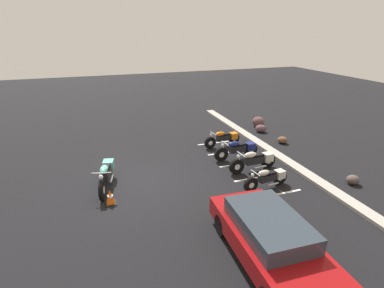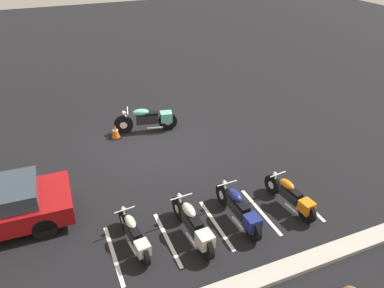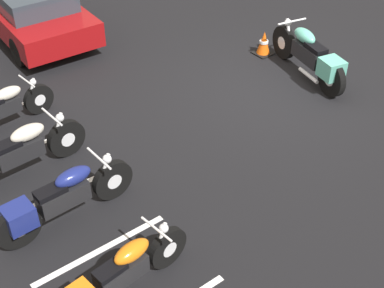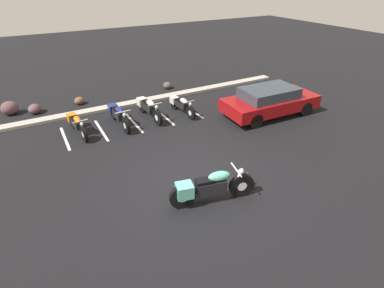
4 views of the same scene
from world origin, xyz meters
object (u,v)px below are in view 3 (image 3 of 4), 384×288
at_px(parked_bike_0, 118,276).
at_px(parked_bike_2, 15,154).
at_px(car_red, 28,7).
at_px(traffic_cone, 264,44).
at_px(motorcycle_teal_featured, 311,56).
at_px(parked_bike_1, 59,199).

relative_size(parked_bike_0, parked_bike_2, 0.91).
bearing_deg(car_red, traffic_cone, -135.87).
bearing_deg(traffic_cone, motorcycle_teal_featured, -179.31).
relative_size(motorcycle_teal_featured, parked_bike_1, 1.09).
bearing_deg(parked_bike_0, motorcycle_teal_featured, 14.44).
height_order(parked_bike_0, traffic_cone, parked_bike_0).
distance_m(car_red, traffic_cone, 5.59).
bearing_deg(parked_bike_0, traffic_cone, 24.72).
relative_size(motorcycle_teal_featured, parked_bike_2, 1.08).
relative_size(motorcycle_teal_featured, parked_bike_0, 1.19).
bearing_deg(traffic_cone, parked_bike_0, 121.51).
relative_size(parked_bike_0, traffic_cone, 3.77).
height_order(parked_bike_1, parked_bike_2, parked_bike_2).
xyz_separation_m(motorcycle_teal_featured, parked_bike_1, (-0.69, 6.04, -0.05)).
height_order(parked_bike_2, car_red, car_red).
height_order(parked_bike_2, traffic_cone, parked_bike_2).
distance_m(parked_bike_2, traffic_cone, 6.15).
xyz_separation_m(motorcycle_teal_featured, parked_bike_2, (0.69, 6.13, -0.04)).
distance_m(motorcycle_teal_featured, car_red, 6.66).
xyz_separation_m(car_red, traffic_cone, (-4.16, -3.72, -0.43)).
bearing_deg(car_red, parked_bike_0, 165.75).
xyz_separation_m(parked_bike_0, car_red, (7.87, -2.35, 0.25)).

